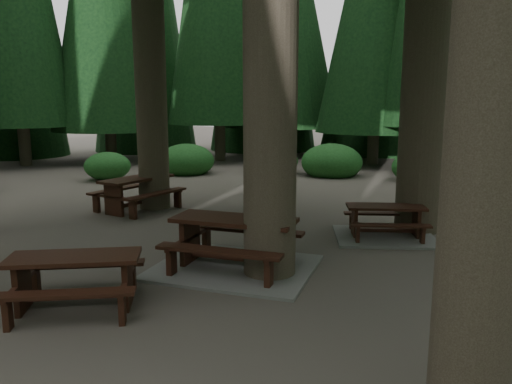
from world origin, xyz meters
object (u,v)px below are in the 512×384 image
at_px(picnic_table_c, 385,228).
at_px(picnic_table_e, 75,273).
at_px(picnic_table_b, 137,188).
at_px(picnic_table_a, 234,251).

xyz_separation_m(picnic_table_c, picnic_table_e, (-2.90, -5.53, 0.28)).
distance_m(picnic_table_b, picnic_table_e, 6.27).
height_order(picnic_table_a, picnic_table_b, picnic_table_a).
distance_m(picnic_table_c, picnic_table_e, 6.25).
height_order(picnic_table_a, picnic_table_c, picnic_table_a).
height_order(picnic_table_b, picnic_table_c, picnic_table_b).
relative_size(picnic_table_c, picnic_table_e, 1.13).
bearing_deg(picnic_table_c, picnic_table_b, 158.87).
bearing_deg(picnic_table_b, picnic_table_c, -81.62).
bearing_deg(picnic_table_e, picnic_table_b, 88.57).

